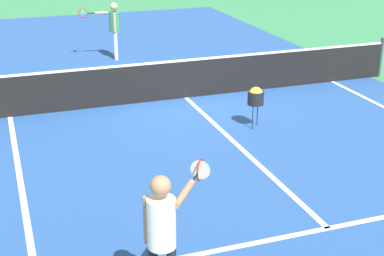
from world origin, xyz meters
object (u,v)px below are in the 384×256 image
player_far (114,24)px  ball_hopper (256,96)px  player_near (163,227)px  net (186,78)px

player_far → ball_hopper: size_ratio=1.94×
player_far → ball_hopper: 6.79m
player_near → player_far: bearing=80.5°
player_far → ball_hopper: (1.55, -6.59, -0.38)m
net → player_far: size_ratio=6.60×
player_near → player_far: player_near is taller
net → ball_hopper: size_ratio=12.80×
net → player_near: size_ratio=6.56×
net → player_near: (-2.74, -7.27, 0.57)m
player_near → player_far: (1.93, 11.54, -0.01)m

